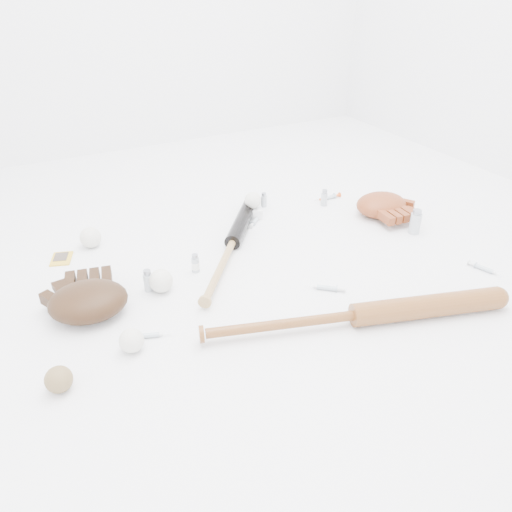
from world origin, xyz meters
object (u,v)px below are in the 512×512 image
bat_dark (233,242)px  pedestal (253,212)px  bat_wood (356,315)px  glove_dark (88,301)px

bat_dark → pedestal: bearing=-4.6°
bat_wood → pedestal: size_ratio=13.14×
bat_dark → pedestal: size_ratio=11.15×
bat_wood → pedestal: 0.79m
bat_dark → pedestal: bat_dark is taller
pedestal → bat_wood: bearing=-94.9°
glove_dark → pedestal: glove_dark is taller
bat_dark → bat_wood: size_ratio=0.85×
bat_wood → glove_dark: glove_dark is taller
bat_dark → pedestal: (0.19, 0.21, -0.01)m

